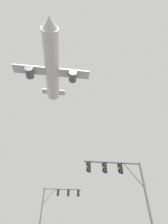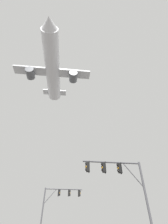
{
  "view_description": "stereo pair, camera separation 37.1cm",
  "coord_description": "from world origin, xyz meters",
  "views": [
    {
      "loc": [
        -0.83,
        -6.71,
        1.52
      ],
      "look_at": [
        0.22,
        13.1,
        16.02
      ],
      "focal_mm": 25.06,
      "sensor_mm": 36.0,
      "label": 1
    },
    {
      "loc": [
        -0.46,
        -6.72,
        1.52
      ],
      "look_at": [
        0.22,
        13.1,
        16.02
      ],
      "focal_mm": 25.06,
      "sensor_mm": 36.0,
      "label": 2
    }
  ],
  "objects": [
    {
      "name": "signal_pole_near",
      "position": [
        3.43,
        8.56,
        5.18
      ],
      "size": [
        5.75,
        0.82,
        6.72
      ],
      "color": "#4C4C51",
      "rests_on": "ground"
    },
    {
      "name": "signal_pole_far",
      "position": [
        -3.36,
        20.72,
        4.96
      ],
      "size": [
        5.9,
        0.88,
        6.42
      ],
      "color": "#4C4C51",
      "rests_on": "ground"
    },
    {
      "name": "airplane",
      "position": [
        -7.71,
        19.57,
        34.26
      ],
      "size": [
        19.59,
        25.36,
        6.92
      ],
      "color": "white"
    }
  ]
}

